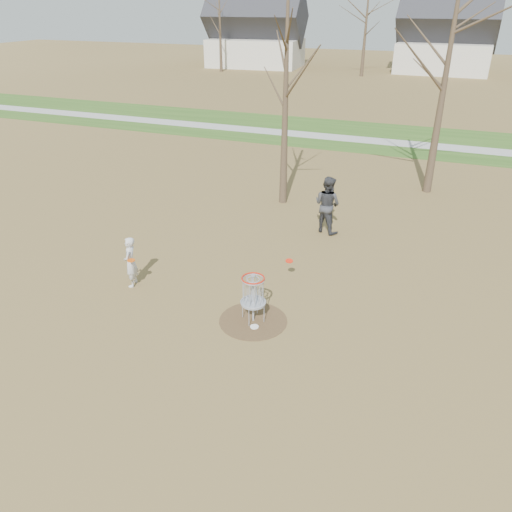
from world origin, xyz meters
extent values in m
plane|color=brown|center=(0.00, 0.00, 0.00)|extent=(160.00, 160.00, 0.00)
cube|color=#2D5119|center=(0.00, 21.00, 0.01)|extent=(160.00, 8.00, 0.01)
cube|color=#9E9E99|center=(0.00, 20.00, 0.01)|extent=(160.00, 1.50, 0.01)
cylinder|color=#47331E|center=(0.00, 0.00, 0.01)|extent=(1.80, 1.80, 0.01)
imported|color=silver|center=(-3.98, 0.45, 0.77)|extent=(0.51, 0.64, 1.53)
imported|color=#343539|center=(0.38, 6.25, 1.03)|extent=(1.22, 1.10, 2.07)
cylinder|color=white|center=(0.14, -0.27, 0.02)|extent=(0.22, 0.22, 0.02)
cylinder|color=red|center=(0.25, 2.27, 0.71)|extent=(0.22, 0.22, 0.06)
cylinder|color=#E0530B|center=(-3.78, 0.22, 0.97)|extent=(0.22, 0.22, 0.02)
cylinder|color=#9EA3AD|center=(0.00, 0.00, 0.68)|extent=(0.05, 0.05, 1.35)
cylinder|color=#9EA3AD|center=(0.00, 0.00, 0.55)|extent=(0.64, 0.64, 0.04)
torus|color=#9EA3AD|center=(0.00, 0.00, 1.25)|extent=(0.60, 0.60, 0.04)
torus|color=red|center=(0.00, 0.00, 1.28)|extent=(0.60, 0.60, 0.04)
cone|color=#382B1E|center=(-2.00, 8.50, 3.75)|extent=(0.32, 0.32, 7.50)
cone|color=#382B1E|center=(3.50, 12.00, 4.25)|extent=(0.36, 0.36, 8.50)
cone|color=#382B1E|center=(-22.00, 46.00, 4.00)|extent=(0.36, 0.36, 8.00)
cone|color=#382B1E|center=(-6.00, 48.00, 4.50)|extent=(0.40, 0.40, 9.00)
cube|color=silver|center=(-20.00, 52.00, 1.60)|extent=(11.46, 7.75, 3.20)
pyramid|color=#2D2D33|center=(-20.00, 52.00, 4.98)|extent=(12.01, 7.79, 3.55)
cube|color=silver|center=(2.00, 54.00, 1.60)|extent=(10.24, 7.34, 3.20)
pyramid|color=#2D2D33|center=(2.00, 54.00, 4.98)|extent=(10.74, 7.36, 3.55)
camera|label=1|loc=(3.97, -10.10, 7.51)|focal=35.00mm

